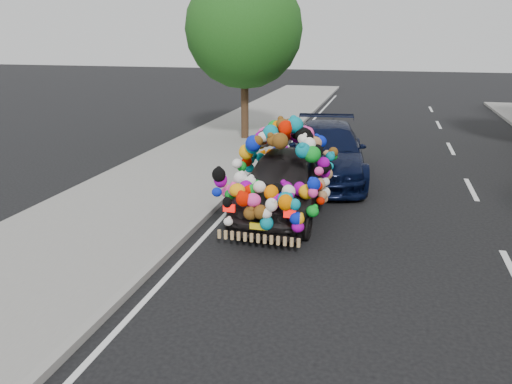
{
  "coord_description": "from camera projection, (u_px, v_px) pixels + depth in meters",
  "views": [
    {
      "loc": [
        1.32,
        -8.39,
        3.84
      ],
      "look_at": [
        -0.9,
        0.09,
        1.07
      ],
      "focal_mm": 35.0,
      "sensor_mm": 36.0,
      "label": 1
    }
  ],
  "objects": [
    {
      "name": "sidewalk",
      "position": [
        95.0,
        227.0,
        10.24
      ],
      "size": [
        4.0,
        60.0,
        0.12
      ],
      "primitive_type": "cube",
      "color": "gray",
      "rests_on": "ground"
    },
    {
      "name": "plush_art_car",
      "position": [
        285.0,
        168.0,
        10.92
      ],
      "size": [
        2.13,
        4.43,
        2.08
      ],
      "rotation": [
        0.0,
        0.0,
        -0.02
      ],
      "color": "black",
      "rests_on": "ground"
    },
    {
      "name": "ground",
      "position": [
        302.0,
        252.0,
        9.21
      ],
      "size": [
        100.0,
        100.0,
        0.0
      ],
      "primitive_type": "plane",
      "color": "black",
      "rests_on": "ground"
    },
    {
      "name": "tree_near_sidewalk",
      "position": [
        244.0,
        29.0,
        17.68
      ],
      "size": [
        4.2,
        4.2,
        6.13
      ],
      "color": "#332114",
      "rests_on": "ground"
    },
    {
      "name": "navy_sedan",
      "position": [
        327.0,
        151.0,
        13.89
      ],
      "size": [
        2.72,
        5.29,
        1.47
      ],
      "primitive_type": "imported",
      "rotation": [
        0.0,
        0.0,
        0.14
      ],
      "color": "black",
      "rests_on": "ground"
    },
    {
      "name": "kerb",
      "position": [
        183.0,
        237.0,
        9.76
      ],
      "size": [
        0.15,
        60.0,
        0.13
      ],
      "primitive_type": "cube",
      "color": "gray",
      "rests_on": "ground"
    }
  ]
}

